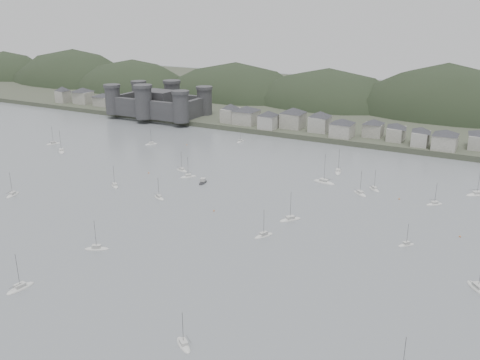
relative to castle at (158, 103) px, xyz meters
The scene contains 8 objects.
ground 216.45m from the castle, 56.28° to the right, with size 900.00×900.00×0.00m, color slate.
far_shore_land 166.61m from the castle, 43.83° to the left, with size 900.00×250.00×3.00m, color #383D2D.
forested_ridge 155.26m from the castle, 35.67° to the left, with size 851.55×103.94×102.57m.
castle is the anchor object (origin of this frame).
waterfront_town 170.64m from the castle, ahead, with size 451.48×28.46×12.92m.
moored_fleet 163.70m from the castle, 42.44° to the right, with size 230.20×177.36×13.92m.
motor_launch_far 141.50m from the castle, 45.36° to the right, with size 3.82×7.41×3.70m.
mooring_buoys 156.92m from the castle, 36.31° to the right, with size 148.72×76.43×0.70m.
Camera 1 is at (95.21, -100.30, 73.66)m, focal length 38.66 mm.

